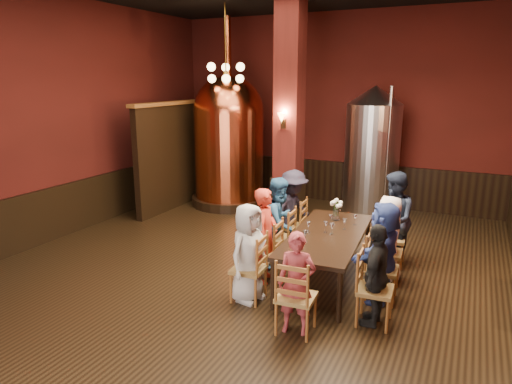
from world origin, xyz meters
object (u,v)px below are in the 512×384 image
at_px(copper_kettle, 229,139).
at_px(rose_vase, 336,206).
at_px(steel_vessel, 372,152).
at_px(person_0, 248,253).
at_px(dining_table, 327,238).
at_px(person_2, 280,222).
at_px(person_1, 266,235).

height_order(copper_kettle, rose_vase, copper_kettle).
bearing_deg(copper_kettle, steel_vessel, 9.82).
relative_size(person_0, steel_vessel, 0.48).
relative_size(copper_kettle, steel_vessel, 1.53).
relative_size(dining_table, steel_vessel, 0.87).
height_order(dining_table, person_0, person_0).
xyz_separation_m(dining_table, person_2, (-0.87, 0.27, 0.05)).
bearing_deg(person_2, person_1, -168.84).
relative_size(person_1, rose_vase, 4.01).
bearing_deg(rose_vase, dining_table, -83.89).
distance_m(dining_table, person_1, 0.91).
height_order(dining_table, copper_kettle, copper_kettle).
xyz_separation_m(copper_kettle, steel_vessel, (3.26, 0.56, -0.16)).
relative_size(dining_table, person_0, 1.79).
bearing_deg(person_2, person_0, -168.84).
distance_m(dining_table, rose_vase, 0.77).
bearing_deg(person_0, steel_vessel, 5.58).
bearing_deg(person_2, rose_vase, -54.02).
distance_m(person_1, copper_kettle, 4.52).
bearing_deg(person_0, rose_vase, -8.98).
height_order(person_2, copper_kettle, copper_kettle).
bearing_deg(steel_vessel, copper_kettle, -170.18).
distance_m(person_0, person_1, 0.67).
bearing_deg(copper_kettle, person_1, -54.09).
relative_size(person_0, person_1, 0.96).
xyz_separation_m(person_1, rose_vase, (0.75, 1.09, 0.27)).
height_order(person_0, rose_vase, person_0).
height_order(person_1, rose_vase, person_1).
distance_m(copper_kettle, steel_vessel, 3.31).
relative_size(dining_table, person_1, 1.71).
distance_m(dining_table, copper_kettle, 4.78).
relative_size(person_1, person_2, 0.98).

